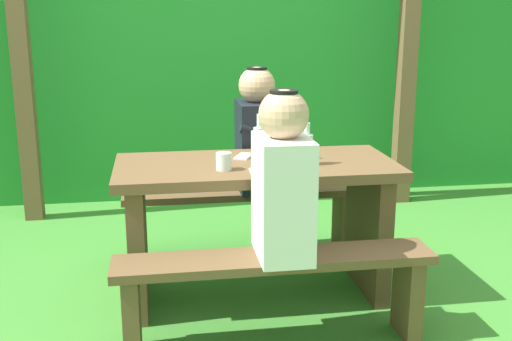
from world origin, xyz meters
name	(u,v)px	position (x,y,z in m)	size (l,w,h in m)	color
ground_plane	(256,294)	(0.00, 0.00, 0.00)	(12.00, 12.00, 0.00)	#3E862F
hedge_backdrop	(214,64)	(0.00, 2.25, 1.02)	(6.40, 0.85, 2.05)	#208029
pergola_post_left	(22,65)	(-1.38, 1.49, 1.09)	(0.12, 0.12, 2.19)	brown
pergola_post_right	(407,60)	(1.38, 1.49, 1.09)	(0.12, 0.12, 2.19)	brown
picnic_table	(256,206)	(0.00, 0.00, 0.49)	(1.40, 0.64, 0.72)	brown
bench_near	(275,281)	(0.00, -0.52, 0.31)	(1.40, 0.24, 0.43)	brown
bench_far	(242,209)	(0.00, 0.52, 0.31)	(1.40, 0.24, 0.43)	brown
person_white_shirt	(283,181)	(0.03, -0.52, 0.76)	(0.25, 0.35, 0.72)	white
person_black_coat	(257,134)	(0.09, 0.52, 0.76)	(0.25, 0.35, 0.72)	black
drinking_glass	(224,161)	(-0.18, -0.13, 0.76)	(0.08, 0.08, 0.08)	silver
bottle_left	(289,144)	(0.17, 0.03, 0.80)	(0.06, 0.06, 0.21)	silver
bottle_right	(307,148)	(0.24, -0.09, 0.80)	(0.06, 0.06, 0.21)	silver
bottle_center	(259,142)	(0.03, 0.06, 0.81)	(0.06, 0.06, 0.24)	silver
cell_phone	(244,156)	(-0.04, 0.12, 0.72)	(0.07, 0.14, 0.01)	silver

